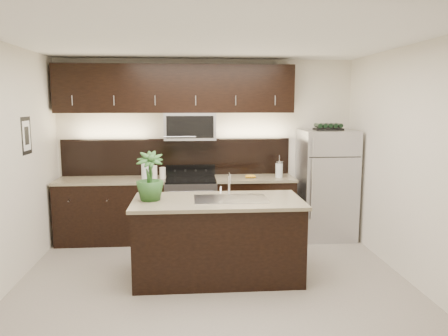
% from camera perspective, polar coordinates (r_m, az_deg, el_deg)
% --- Properties ---
extents(ground, '(4.50, 4.50, 0.00)m').
position_cam_1_polar(ground, '(5.16, -1.33, -14.87)').
color(ground, gray).
rests_on(ground, ground).
extents(room_walls, '(4.52, 4.02, 2.71)m').
position_cam_1_polar(room_walls, '(4.71, -2.73, 4.22)').
color(room_walls, silver).
rests_on(room_walls, ground).
extents(counter_run, '(3.51, 0.65, 0.94)m').
position_cam_1_polar(counter_run, '(6.61, -6.13, -5.33)').
color(counter_run, black).
rests_on(counter_run, ground).
extents(upper_fixtures, '(3.49, 0.40, 1.66)m').
position_cam_1_polar(upper_fixtures, '(6.57, -6.09, 9.28)').
color(upper_fixtures, black).
rests_on(upper_fixtures, counter_run).
extents(island, '(1.96, 0.96, 0.94)m').
position_cam_1_polar(island, '(5.18, -0.81, -9.18)').
color(island, black).
rests_on(island, ground).
extents(sink_faucet, '(0.84, 0.50, 0.28)m').
position_cam_1_polar(sink_faucet, '(5.08, 0.86, -3.89)').
color(sink_faucet, silver).
rests_on(sink_faucet, island).
extents(refrigerator, '(0.79, 0.72, 1.64)m').
position_cam_1_polar(refrigerator, '(6.79, 13.21, -2.10)').
color(refrigerator, '#B2B2B7').
rests_on(refrigerator, ground).
extents(wine_rack, '(0.41, 0.25, 0.10)m').
position_cam_1_polar(wine_rack, '(6.69, 13.46, 5.23)').
color(wine_rack, black).
rests_on(wine_rack, refrigerator).
extents(plant, '(0.34, 0.34, 0.56)m').
position_cam_1_polar(plant, '(5.04, -9.68, -1.06)').
color(plant, '#254E1F').
rests_on(plant, island).
extents(canisters, '(0.35, 0.12, 0.23)m').
position_cam_1_polar(canisters, '(6.48, -9.42, -0.50)').
color(canisters, silver).
rests_on(canisters, counter_run).
extents(french_press, '(0.11, 0.11, 0.32)m').
position_cam_1_polar(french_press, '(6.58, 7.20, -0.18)').
color(french_press, silver).
rests_on(french_press, counter_run).
extents(bananas, '(0.17, 0.13, 0.05)m').
position_cam_1_polar(bananas, '(6.48, 3.05, -1.09)').
color(bananas, gold).
rests_on(bananas, counter_run).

